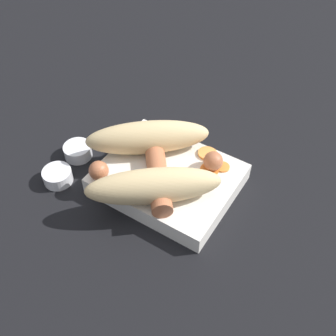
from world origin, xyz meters
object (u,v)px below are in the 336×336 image
(food_tray, at_px, (168,179))
(sausage, at_px, (157,166))
(condiment_cup_near, at_px, (78,152))
(bread_roll, at_px, (150,160))
(condiment_cup_far, at_px, (58,176))

(food_tray, distance_m, sausage, 0.04)
(sausage, bearing_deg, condiment_cup_near, 6.16)
(sausage, xyz_separation_m, condiment_cup_near, (0.15, 0.02, -0.04))
(food_tray, relative_size, sausage, 1.24)
(sausage, distance_m, condiment_cup_near, 0.16)
(bread_roll, xyz_separation_m, sausage, (-0.01, -0.00, -0.01))
(food_tray, height_order, condiment_cup_near, food_tray)
(condiment_cup_far, bearing_deg, bread_roll, -151.65)
(sausage, distance_m, condiment_cup_far, 0.17)
(food_tray, relative_size, condiment_cup_near, 4.42)
(food_tray, distance_m, bread_roll, 0.05)
(condiment_cup_near, distance_m, condiment_cup_far, 0.06)
(condiment_cup_near, height_order, condiment_cup_far, same)
(condiment_cup_near, bearing_deg, bread_roll, -175.49)
(food_tray, height_order, condiment_cup_far, food_tray)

